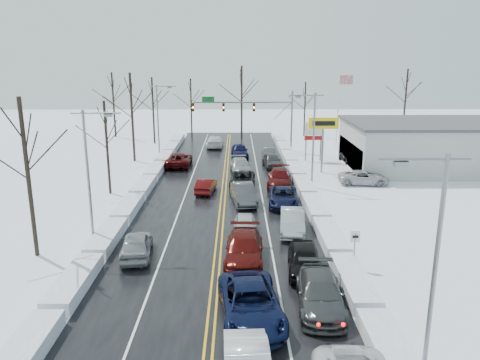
{
  "coord_description": "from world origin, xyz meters",
  "views": [
    {
      "loc": [
        1.23,
        -33.68,
        12.21
      ],
      "look_at": [
        1.49,
        3.24,
        2.5
      ],
      "focal_mm": 35.0,
      "sensor_mm": 36.0,
      "label": 1
    }
  ],
  "objects_px": {
    "oncoming_car_0": "(206,192)",
    "flagpole": "(340,105)",
    "tires_plus_sign": "(323,127)",
    "dealership_building": "(439,145)",
    "traffic_signal_mast": "(254,110)"
  },
  "relations": [
    {
      "from": "oncoming_car_0",
      "to": "flagpole",
      "type": "bearing_deg",
      "value": -120.15
    },
    {
      "from": "flagpole",
      "to": "oncoming_car_0",
      "type": "relative_size",
      "value": 2.46
    },
    {
      "from": "tires_plus_sign",
      "to": "oncoming_car_0",
      "type": "distance_m",
      "value": 15.24
    },
    {
      "from": "dealership_building",
      "to": "oncoming_car_0",
      "type": "xyz_separation_m",
      "value": [
        -25.61,
        -9.76,
        -2.66
      ]
    },
    {
      "from": "dealership_building",
      "to": "oncoming_car_0",
      "type": "relative_size",
      "value": 5.03
    },
    {
      "from": "traffic_signal_mast",
      "to": "oncoming_car_0",
      "type": "height_order",
      "value": "traffic_signal_mast"
    },
    {
      "from": "tires_plus_sign",
      "to": "dealership_building",
      "type": "relative_size",
      "value": 0.29
    },
    {
      "from": "tires_plus_sign",
      "to": "oncoming_car_0",
      "type": "height_order",
      "value": "tires_plus_sign"
    },
    {
      "from": "traffic_signal_mast",
      "to": "tires_plus_sign",
      "type": "bearing_deg",
      "value": -59.54
    },
    {
      "from": "dealership_building",
      "to": "oncoming_car_0",
      "type": "bearing_deg",
      "value": -159.15
    },
    {
      "from": "flagpole",
      "to": "dealership_building",
      "type": "xyz_separation_m",
      "value": [
        8.8,
        -12.0,
        -3.27
      ]
    },
    {
      "from": "flagpole",
      "to": "tires_plus_sign",
      "type": "bearing_deg",
      "value": -108.44
    },
    {
      "from": "dealership_building",
      "to": "oncoming_car_0",
      "type": "distance_m",
      "value": 27.54
    },
    {
      "from": "tires_plus_sign",
      "to": "flagpole",
      "type": "bearing_deg",
      "value": 71.56
    },
    {
      "from": "traffic_signal_mast",
      "to": "oncoming_car_0",
      "type": "relative_size",
      "value": 3.27
    }
  ]
}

